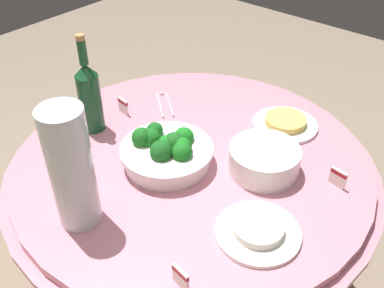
{
  "coord_description": "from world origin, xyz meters",
  "views": [
    {
      "loc": [
        -0.7,
        0.82,
        1.61
      ],
      "look_at": [
        0.0,
        0.0,
        0.79
      ],
      "focal_mm": 41.48,
      "sensor_mm": 36.0,
      "label": 1
    }
  ],
  "objects_px": {
    "serving_tongs": "(165,104)",
    "label_placard_rear": "(181,277)",
    "food_plate_rice": "(258,231)",
    "label_placard_mid": "(123,105)",
    "decorative_fruit_vase": "(72,172)",
    "food_plate_noodles": "(285,123)",
    "broccoli_bowl": "(167,151)",
    "plate_stack": "(264,160)",
    "wine_bottle": "(89,95)",
    "label_placard_front": "(338,177)"
  },
  "relations": [
    {
      "from": "label_placard_front",
      "to": "serving_tongs",
      "type": "bearing_deg",
      "value": 0.18
    },
    {
      "from": "plate_stack",
      "to": "serving_tongs",
      "type": "relative_size",
      "value": 1.37
    },
    {
      "from": "plate_stack",
      "to": "serving_tongs",
      "type": "height_order",
      "value": "plate_stack"
    },
    {
      "from": "wine_bottle",
      "to": "decorative_fruit_vase",
      "type": "bearing_deg",
      "value": 135.54
    },
    {
      "from": "broccoli_bowl",
      "to": "serving_tongs",
      "type": "distance_m",
      "value": 0.34
    },
    {
      "from": "broccoli_bowl",
      "to": "label_placard_rear",
      "type": "relative_size",
      "value": 5.09
    },
    {
      "from": "wine_bottle",
      "to": "serving_tongs",
      "type": "height_order",
      "value": "wine_bottle"
    },
    {
      "from": "plate_stack",
      "to": "label_placard_rear",
      "type": "distance_m",
      "value": 0.47
    },
    {
      "from": "label_placard_front",
      "to": "plate_stack",
      "type": "bearing_deg",
      "value": 22.03
    },
    {
      "from": "plate_stack",
      "to": "decorative_fruit_vase",
      "type": "relative_size",
      "value": 0.62
    },
    {
      "from": "plate_stack",
      "to": "decorative_fruit_vase",
      "type": "height_order",
      "value": "decorative_fruit_vase"
    },
    {
      "from": "food_plate_noodles",
      "to": "label_placard_front",
      "type": "relative_size",
      "value": 4.0
    },
    {
      "from": "food_plate_rice",
      "to": "label_placard_mid",
      "type": "xyz_separation_m",
      "value": [
        0.68,
        -0.17,
        0.02
      ]
    },
    {
      "from": "decorative_fruit_vase",
      "to": "serving_tongs",
      "type": "height_order",
      "value": "decorative_fruit_vase"
    },
    {
      "from": "plate_stack",
      "to": "food_plate_noodles",
      "type": "height_order",
      "value": "plate_stack"
    },
    {
      "from": "decorative_fruit_vase",
      "to": "food_plate_noodles",
      "type": "distance_m",
      "value": 0.76
    },
    {
      "from": "decorative_fruit_vase",
      "to": "label_placard_rear",
      "type": "distance_m",
      "value": 0.36
    },
    {
      "from": "broccoli_bowl",
      "to": "decorative_fruit_vase",
      "type": "xyz_separation_m",
      "value": [
        0.02,
        0.31,
        0.11
      ]
    },
    {
      "from": "plate_stack",
      "to": "food_plate_noodles",
      "type": "xyz_separation_m",
      "value": [
        0.07,
        -0.24,
        -0.03
      ]
    },
    {
      "from": "label_placard_front",
      "to": "label_placard_mid",
      "type": "relative_size",
      "value": 1.0
    },
    {
      "from": "serving_tongs",
      "to": "label_placard_mid",
      "type": "relative_size",
      "value": 2.78
    },
    {
      "from": "label_placard_front",
      "to": "wine_bottle",
      "type": "bearing_deg",
      "value": 19.34
    },
    {
      "from": "decorative_fruit_vase",
      "to": "serving_tongs",
      "type": "xyz_separation_m",
      "value": [
        0.22,
        -0.55,
        -0.16
      ]
    },
    {
      "from": "food_plate_noodles",
      "to": "label_placard_front",
      "type": "distance_m",
      "value": 0.31
    },
    {
      "from": "serving_tongs",
      "to": "label_placard_rear",
      "type": "distance_m",
      "value": 0.77
    },
    {
      "from": "food_plate_noodles",
      "to": "label_placard_mid",
      "type": "xyz_separation_m",
      "value": [
        0.48,
        0.3,
        0.02
      ]
    },
    {
      "from": "food_plate_rice",
      "to": "label_placard_front",
      "type": "bearing_deg",
      "value": -103.0
    },
    {
      "from": "decorative_fruit_vase",
      "to": "label_placard_mid",
      "type": "xyz_separation_m",
      "value": [
        0.29,
        -0.42,
        -0.13
      ]
    },
    {
      "from": "food_plate_rice",
      "to": "label_placard_mid",
      "type": "bearing_deg",
      "value": -13.68
    },
    {
      "from": "serving_tongs",
      "to": "broccoli_bowl",
      "type": "bearing_deg",
      "value": 134.51
    },
    {
      "from": "wine_bottle",
      "to": "label_placard_rear",
      "type": "relative_size",
      "value": 6.11
    },
    {
      "from": "plate_stack",
      "to": "serving_tongs",
      "type": "xyz_separation_m",
      "value": [
        0.48,
        -0.08,
        -0.04
      ]
    },
    {
      "from": "decorative_fruit_vase",
      "to": "label_placard_rear",
      "type": "height_order",
      "value": "decorative_fruit_vase"
    },
    {
      "from": "decorative_fruit_vase",
      "to": "label_placard_rear",
      "type": "xyz_separation_m",
      "value": [
        -0.34,
        -0.01,
        -0.13
      ]
    },
    {
      "from": "label_placard_mid",
      "to": "label_placard_rear",
      "type": "relative_size",
      "value": 1.0
    },
    {
      "from": "decorative_fruit_vase",
      "to": "label_placard_front",
      "type": "relative_size",
      "value": 6.18
    },
    {
      "from": "food_plate_rice",
      "to": "label_placard_mid",
      "type": "height_order",
      "value": "label_placard_mid"
    },
    {
      "from": "plate_stack",
      "to": "food_plate_noodles",
      "type": "relative_size",
      "value": 0.95
    },
    {
      "from": "broccoli_bowl",
      "to": "food_plate_rice",
      "type": "xyz_separation_m",
      "value": [
        -0.37,
        0.06,
        -0.03
      ]
    },
    {
      "from": "wine_bottle",
      "to": "serving_tongs",
      "type": "relative_size",
      "value": 2.2
    },
    {
      "from": "plate_stack",
      "to": "food_plate_noodles",
      "type": "bearing_deg",
      "value": -74.17
    },
    {
      "from": "decorative_fruit_vase",
      "to": "label_placard_rear",
      "type": "bearing_deg",
      "value": -177.76
    },
    {
      "from": "decorative_fruit_vase",
      "to": "food_plate_noodles",
      "type": "relative_size",
      "value": 1.55
    },
    {
      "from": "wine_bottle",
      "to": "food_plate_rice",
      "type": "bearing_deg",
      "value": 176.97
    },
    {
      "from": "food_plate_rice",
      "to": "label_placard_rear",
      "type": "xyz_separation_m",
      "value": [
        0.05,
        0.24,
        0.02
      ]
    },
    {
      "from": "plate_stack",
      "to": "label_placard_mid",
      "type": "distance_m",
      "value": 0.55
    },
    {
      "from": "food_plate_noodles",
      "to": "label_placard_rear",
      "type": "distance_m",
      "value": 0.72
    },
    {
      "from": "plate_stack",
      "to": "wine_bottle",
      "type": "height_order",
      "value": "wine_bottle"
    },
    {
      "from": "serving_tongs",
      "to": "label_placard_mid",
      "type": "xyz_separation_m",
      "value": [
        0.07,
        0.13,
        0.03
      ]
    },
    {
      "from": "decorative_fruit_vase",
      "to": "plate_stack",
      "type": "bearing_deg",
      "value": -118.75
    }
  ]
}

